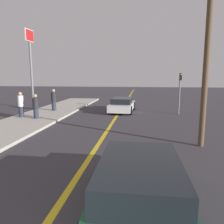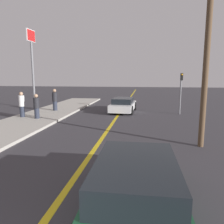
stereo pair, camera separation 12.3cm
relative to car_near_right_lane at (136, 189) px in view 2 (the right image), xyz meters
The scene contains 10 objects.
road_center_line 14.72m from the car_near_right_lane, 97.35° to the left, with size 0.20×60.00×0.01m.
sidewalk_left 12.31m from the car_near_right_lane, 126.92° to the left, with size 3.74×26.49×0.15m.
car_near_right_lane is the anchor object (origin of this frame).
car_ahead_center 14.04m from the car_near_right_lane, 96.76° to the left, with size 2.08×4.25×1.20m.
pedestrian_mid_group 11.83m from the car_near_right_lane, 127.01° to the left, with size 0.39×0.39×1.67m.
pedestrian_far_standing 12.91m from the car_near_right_lane, 130.64° to the left, with size 0.39×0.39×1.77m.
pedestrian_by_sign 14.91m from the car_near_right_lane, 119.40° to the left, with size 0.43×0.43×1.80m.
traffic_light 13.77m from the car_near_right_lane, 77.72° to the left, with size 0.18×0.40×3.23m.
roadside_sign 18.39m from the car_near_right_lane, 124.36° to the left, with size 0.20×1.43×7.11m.
utility_pole 6.37m from the car_near_right_lane, 63.83° to the left, with size 0.24×0.24×6.36m.
Camera 2 is at (2.02, -0.89, 3.01)m, focal length 35.00 mm.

